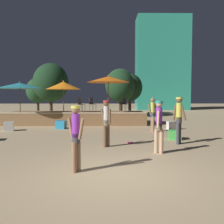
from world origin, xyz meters
TOP-DOWN VIEW (x-y plane):
  - ground_plane at (0.00, 0.00)m, footprint 120.00×120.00m
  - wooden_deck at (-2.31, 11.22)m, footprint 9.11×3.17m
  - patio_umbrella_0 at (-0.16, 9.75)m, footprint 2.66×2.66m
  - patio_umbrella_1 at (-5.61, 9.73)m, footprint 2.86×2.86m
  - patio_umbrella_2 at (-2.97, 9.98)m, footprint 2.21×2.21m
  - cube_seat_1 at (-2.87, 8.50)m, footprint 0.58×0.58m
  - cube_seat_2 at (2.69, 4.85)m, footprint 0.59×0.59m
  - cube_seat_3 at (-5.47, 7.58)m, footprint 0.61×0.61m
  - cube_seat_4 at (3.38, 8.10)m, footprint 0.52×0.52m
  - person_0 at (-0.22, 3.30)m, footprint 0.42×0.39m
  - person_1 at (2.15, 7.16)m, footprint 0.53×0.30m
  - person_2 at (2.57, 3.79)m, footprint 0.49×0.38m
  - person_3 at (1.48, 2.22)m, footprint 0.29×0.53m
  - person_4 at (-0.93, 0.27)m, footprint 0.47×0.31m
  - bistro_chair_0 at (-1.30, 11.65)m, footprint 0.48×0.48m
  - bistro_chair_1 at (-1.99, 10.77)m, footprint 0.48×0.48m
  - bistro_chair_2 at (0.96, 11.42)m, footprint 0.46×0.47m
  - frisbee_disc at (0.70, 4.01)m, footprint 0.28×0.28m
  - background_tree_0 at (1.87, 17.90)m, footprint 2.35×2.35m
  - background_tree_1 at (1.05, 19.77)m, footprint 3.06×3.06m
  - background_tree_2 at (-7.95, 21.90)m, footprint 2.51×2.51m
  - background_tree_3 at (0.92, 16.46)m, footprint 2.55×2.55m
  - background_tree_4 at (-5.47, 17.41)m, footprint 3.23×3.23m
  - distant_building at (7.35, 29.53)m, footprint 7.20×3.51m

SIDE VIEW (x-z plane):
  - ground_plane at x=0.00m, z-range 0.00..0.00m
  - frisbee_disc at x=0.70m, z-range 0.00..0.03m
  - cube_seat_2 at x=2.69m, z-range 0.00..0.39m
  - cube_seat_4 at x=3.38m, z-range 0.00..0.44m
  - cube_seat_1 at x=-2.87m, z-range 0.00..0.45m
  - cube_seat_3 at x=-5.47m, z-range 0.00..0.48m
  - wooden_deck at x=-2.31m, z-range -0.04..0.82m
  - person_4 at x=-0.93m, z-range 0.08..1.70m
  - person_3 at x=1.48m, z-range 0.10..1.81m
  - person_0 at x=-0.22m, z-range 0.10..1.81m
  - person_1 at x=2.15m, z-range 0.09..1.85m
  - person_2 at x=2.57m, z-range 0.14..1.95m
  - bistro_chair_0 at x=-1.30m, z-range 0.96..1.86m
  - bistro_chair_1 at x=-1.99m, z-range 0.96..1.86m
  - bistro_chair_2 at x=0.96m, z-range 0.96..1.86m
  - patio_umbrella_1 at x=-5.61m, z-range 1.12..3.88m
  - background_tree_2 at x=-7.95m, z-range 0.56..4.45m
  - patio_umbrella_2 at x=-2.97m, z-range 1.10..3.94m
  - background_tree_0 at x=1.87m, z-range 0.69..4.69m
  - background_tree_3 at x=0.92m, z-range 0.66..4.80m
  - patio_umbrella_0 at x=-0.16m, z-range 1.31..4.47m
  - background_tree_1 at x=1.05m, z-range 0.65..5.32m
  - background_tree_4 at x=-5.47m, z-range 0.67..5.57m
  - distant_building at x=7.35m, z-range 0.00..12.84m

